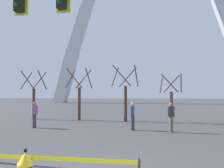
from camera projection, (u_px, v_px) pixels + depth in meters
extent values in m
cylinder|color=gold|center=(25.00, 165.00, 4.69)|extent=(0.30, 0.30, 0.04)
cone|color=gold|center=(25.00, 158.00, 4.69)|extent=(0.30, 0.30, 0.22)
cylinder|color=black|center=(25.00, 151.00, 4.70)|extent=(0.06, 0.06, 0.06)
cube|color=yellow|center=(6.00, 157.00, 4.87)|extent=(5.27, 0.08, 0.08)
sphere|color=black|center=(17.00, 5.00, 7.50)|extent=(0.16, 0.16, 0.16)
sphere|color=black|center=(60.00, 2.00, 7.24)|extent=(0.16, 0.16, 0.16)
cube|color=silver|center=(67.00, 77.00, 60.49)|extent=(6.00, 2.69, 13.58)
cube|color=silver|center=(80.00, 29.00, 60.38)|extent=(5.74, 2.45, 11.50)
cylinder|color=#473323|center=(34.00, 104.00, 20.17)|extent=(0.24, 0.24, 2.52)
cylinder|color=#473323|center=(26.00, 80.00, 20.54)|extent=(0.35, 1.36, 1.51)
cylinder|color=#473323|center=(42.00, 80.00, 20.03)|extent=(0.22, 1.37, 1.51)
cylinder|color=#473323|center=(39.00, 81.00, 21.00)|extent=(1.37, 0.22, 1.51)
cylinder|color=#473323|center=(27.00, 80.00, 19.53)|extent=(1.36, 0.38, 1.51)
cylinder|color=#473323|center=(79.00, 104.00, 19.45)|extent=(0.24, 0.24, 2.60)
cylinder|color=#473323|center=(71.00, 79.00, 19.84)|extent=(0.36, 1.40, 1.56)
cylinder|color=#473323|center=(89.00, 78.00, 19.31)|extent=(0.22, 1.41, 1.56)
cylinder|color=#473323|center=(83.00, 79.00, 20.31)|extent=(1.41, 0.22, 1.56)
cylinder|color=#473323|center=(74.00, 78.00, 18.79)|extent=(1.40, 0.38, 1.56)
cylinder|color=#473323|center=(125.00, 104.00, 18.55)|extent=(0.24, 0.24, 2.69)
cylinder|color=#473323|center=(115.00, 77.00, 18.95)|extent=(0.36, 1.44, 1.61)
cylinder|color=#473323|center=(136.00, 76.00, 18.41)|extent=(0.22, 1.46, 1.61)
cylinder|color=#473323|center=(128.00, 77.00, 19.44)|extent=(1.46, 0.22, 1.61)
cylinder|color=#473323|center=(122.00, 75.00, 17.87)|extent=(1.44, 0.39, 1.61)
cylinder|color=brown|center=(171.00, 107.00, 17.72)|extent=(0.24, 0.24, 2.24)
cylinder|color=brown|center=(161.00, 83.00, 18.05)|extent=(0.32, 1.21, 1.35)
cylinder|color=brown|center=(181.00, 83.00, 17.60)|extent=(0.20, 1.22, 1.35)
cylinder|color=brown|center=(172.00, 84.00, 18.46)|extent=(1.22, 0.20, 1.35)
cylinder|color=brown|center=(169.00, 83.00, 17.15)|extent=(1.21, 0.34, 1.35)
cylinder|color=brown|center=(171.00, 124.00, 13.21)|extent=(0.22, 0.22, 0.84)
cube|color=#333338|center=(171.00, 112.00, 13.24)|extent=(0.37, 0.27, 0.54)
sphere|color=#936B4C|center=(171.00, 105.00, 13.26)|extent=(0.20, 0.20, 0.20)
cylinder|color=#38383D|center=(34.00, 121.00, 14.95)|extent=(0.22, 0.22, 0.84)
cube|color=#995193|center=(34.00, 110.00, 14.98)|extent=(0.38, 0.38, 0.54)
sphere|color=#936B4C|center=(35.00, 103.00, 14.99)|extent=(0.20, 0.20, 0.20)
cylinder|color=#38383D|center=(133.00, 123.00, 13.98)|extent=(0.22, 0.22, 0.84)
cube|color=#2D4C99|center=(133.00, 111.00, 14.01)|extent=(0.23, 0.36, 0.54)
sphere|color=tan|center=(133.00, 104.00, 14.02)|extent=(0.20, 0.20, 0.20)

